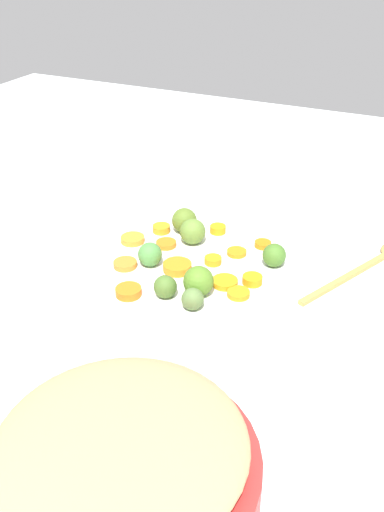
{
  "coord_description": "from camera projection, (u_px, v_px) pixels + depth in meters",
  "views": [
    {
      "loc": [
        -0.34,
        0.62,
        0.56
      ],
      "look_at": [
        -0.04,
        -0.02,
        0.14
      ],
      "focal_mm": 40.71,
      "sensor_mm": 36.0,
      "label": 1
    }
  ],
  "objects": [
    {
      "name": "carrot_slice_1",
      "position": [
        252.0,
        280.0,
        0.78
      ],
      "size": [
        0.04,
        0.04,
        0.01
      ],
      "primitive_type": "cylinder",
      "rotation": [
        0.0,
        0.0,
        1.95
      ],
      "color": "orange",
      "rests_on": "serving_bowl_carrots"
    },
    {
      "name": "wooden_spoon",
      "position": [
        378.0,
        259.0,
        1.03
      ],
      "size": [
        0.15,
        0.28,
        0.01
      ],
      "color": "#BC8944",
      "rests_on": "tabletop"
    },
    {
      "name": "brussels_sprout_1",
      "position": [
        165.0,
        287.0,
        0.74
      ],
      "size": [
        0.03,
        0.03,
        0.03
      ],
      "primitive_type": "sphere",
      "color": "#496C2A",
      "rests_on": "serving_bowl_carrots"
    },
    {
      "name": "carrot_slice_10",
      "position": [
        225.0,
        282.0,
        0.77
      ],
      "size": [
        0.05,
        0.05,
        0.01
      ],
      "primitive_type": "cylinder",
      "rotation": [
        0.0,
        0.0,
        5.74
      ],
      "color": "orange",
      "rests_on": "serving_bowl_carrots"
    },
    {
      "name": "carrot_slice_5",
      "position": [
        237.0,
        252.0,
        0.84
      ],
      "size": [
        0.03,
        0.03,
        0.01
      ],
      "primitive_type": "cylinder",
      "rotation": [
        0.0,
        0.0,
        6.23
      ],
      "color": "orange",
      "rests_on": "serving_bowl_carrots"
    },
    {
      "name": "carrot_slice_4",
      "position": [
        177.0,
        267.0,
        0.8
      ],
      "size": [
        0.05,
        0.05,
        0.01
      ],
      "primitive_type": "cylinder",
      "rotation": [
        0.0,
        0.0,
        5.02
      ],
      "color": "orange",
      "rests_on": "serving_bowl_carrots"
    },
    {
      "name": "carrot_slice_6",
      "position": [
        125.0,
        264.0,
        0.81
      ],
      "size": [
        0.05,
        0.05,
        0.01
      ],
      "primitive_type": "cylinder",
      "rotation": [
        0.0,
        0.0,
        0.72
      ],
      "color": "orange",
      "rests_on": "serving_bowl_carrots"
    },
    {
      "name": "carrot_slice_7",
      "position": [
        263.0,
        244.0,
        0.86
      ],
      "size": [
        0.03,
        0.03,
        0.01
      ],
      "primitive_type": "cylinder",
      "rotation": [
        0.0,
        0.0,
        4.38
      ],
      "color": "orange",
      "rests_on": "serving_bowl_carrots"
    },
    {
      "name": "carrot_slice_11",
      "position": [
        213.0,
        260.0,
        0.82
      ],
      "size": [
        0.03,
        0.03,
        0.01
      ],
      "primitive_type": "cylinder",
      "rotation": [
        0.0,
        0.0,
        4.96
      ],
      "color": "orange",
      "rests_on": "serving_bowl_carrots"
    },
    {
      "name": "carrot_slice_12",
      "position": [
        238.0,
        293.0,
        0.75
      ],
      "size": [
        0.04,
        0.04,
        0.01
      ],
      "primitive_type": "cylinder",
      "rotation": [
        0.0,
        0.0,
        5.26
      ],
      "color": "orange",
      "rests_on": "serving_bowl_carrots"
    },
    {
      "name": "tabletop",
      "position": [
        163.0,
        329.0,
        0.88
      ],
      "size": [
        2.4,
        2.4,
        0.02
      ],
      "primitive_type": "cube",
      "color": "white",
      "rests_on": "ground"
    },
    {
      "name": "serving_bowl_carrots",
      "position": [
        192.0,
        293.0,
        0.85
      ],
      "size": [
        0.28,
        0.28,
        0.11
      ],
      "primitive_type": "cylinder",
      "color": "white",
      "rests_on": "tabletop"
    },
    {
      "name": "brussels_sprout_2",
      "position": [
        198.0,
        281.0,
        0.75
      ],
      "size": [
        0.04,
        0.04,
        0.04
      ],
      "primitive_type": "sphere",
      "color": "#527E26",
      "rests_on": "serving_bowl_carrots"
    },
    {
      "name": "brussels_sprout_6",
      "position": [
        193.0,
        231.0,
        0.86
      ],
      "size": [
        0.04,
        0.04,
        0.04
      ],
      "primitive_type": "sphere",
      "color": "olive",
      "rests_on": "serving_bowl_carrots"
    },
    {
      "name": "metal_pot",
      "position": [
        126.0,
        507.0,
        0.53
      ],
      "size": [
        0.24,
        0.24,
        0.13
      ],
      "primitive_type": "cylinder",
      "color": "red",
      "rests_on": "tabletop"
    },
    {
      "name": "brussels_sprout_3",
      "position": [
        274.0,
        255.0,
        0.81
      ],
      "size": [
        0.03,
        0.03,
        0.03
      ],
      "primitive_type": "sphere",
      "color": "#447127",
      "rests_on": "serving_bowl_carrots"
    },
    {
      "name": "carrot_slice_8",
      "position": [
        218.0,
        229.0,
        0.9
      ],
      "size": [
        0.03,
        0.03,
        0.01
      ],
      "primitive_type": "cylinder",
      "rotation": [
        0.0,
        0.0,
        4.74
      ],
      "color": "orange",
      "rests_on": "serving_bowl_carrots"
    },
    {
      "name": "carrot_slice_9",
      "position": [
        161.0,
        229.0,
        0.9
      ],
      "size": [
        0.04,
        0.04,
        0.01
      ],
      "primitive_type": "cylinder",
      "rotation": [
        0.0,
        0.0,
        5.72
      ],
      "color": "orange",
      "rests_on": "serving_bowl_carrots"
    },
    {
      "name": "stuffing_mound",
      "position": [
        121.0,
        444.0,
        0.49
      ],
      "size": [
        0.22,
        0.22,
        0.03
      ],
      "primitive_type": "ellipsoid",
      "color": "tan",
      "rests_on": "metal_pot"
    },
    {
      "name": "carrot_slice_0",
      "position": [
        129.0,
        292.0,
        0.75
      ],
      "size": [
        0.05,
        0.05,
        0.01
      ],
      "primitive_type": "cylinder",
      "rotation": [
        0.0,
        0.0,
        2.72
      ],
      "color": "orange",
      "rests_on": "serving_bowl_carrots"
    },
    {
      "name": "brussels_sprout_5",
      "position": [
        193.0,
        299.0,
        0.72
      ],
      "size": [
        0.03,
        0.03,
        0.03
      ],
      "primitive_type": "sphere",
      "color": "#58773D",
      "rests_on": "serving_bowl_carrots"
    },
    {
      "name": "brussels_sprout_0",
      "position": [
        150.0,
        254.0,
        0.81
      ],
      "size": [
        0.03,
        0.03,
        0.03
      ],
      "primitive_type": "sphere",
      "color": "#4A883F",
      "rests_on": "serving_bowl_carrots"
    },
    {
      "name": "carrot_slice_3",
      "position": [
        133.0,
        239.0,
        0.87
      ],
      "size": [
        0.05,
        0.05,
        0.01
      ],
      "primitive_type": "cylinder",
      "rotation": [
        0.0,
        0.0,
        5.15
      ],
      "color": "orange",
      "rests_on": "serving_bowl_carrots"
    },
    {
      "name": "carrot_slice_2",
      "position": [
        166.0,
        244.0,
        0.86
      ],
      "size": [
        0.04,
        0.04,
        0.01
      ],
      "primitive_type": "cylinder",
      "rotation": [
        0.0,
        0.0,
        5.45
      ],
      "color": "orange",
      "rests_on": "serving_bowl_carrots"
    },
    {
      "name": "brussels_sprout_4",
      "position": [
        184.0,
        220.0,
        0.9
      ],
      "size": [
        0.04,
        0.04,
        0.04
      ],
      "primitive_type": "sphere",
      "color": "#567226",
      "rests_on": "serving_bowl_carrots"
    }
  ]
}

